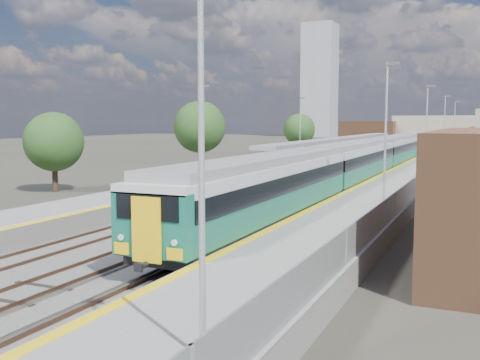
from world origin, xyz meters
The scene contains 11 objects.
ground centered at (0.00, 50.00, 0.00)m, with size 320.00×320.00×0.00m, color #47443A.
ballast_bed centered at (-2.25, 52.50, 0.03)m, with size 10.50×155.00×0.06m, color #565451.
tracks centered at (-1.65, 54.18, 0.11)m, with size 8.96×160.00×0.17m.
platform_right centered at (5.28, 52.49, 0.54)m, with size 4.70×155.00×8.52m.
platform_left centered at (-9.05, 52.49, 0.52)m, with size 4.30×155.00×8.52m.
buildings centered at (-18.12, 138.60, 10.70)m, with size 72.00×185.50×40.00m.
green_train centered at (1.50, 48.59, 2.27)m, with size 2.92×81.39×3.22m.
red_train centered at (-5.50, 62.86, 2.02)m, with size 2.70×54.83×3.41m.
tree_a centered at (-19.67, 27.03, 3.95)m, with size 4.63×4.63×6.28m.
tree_b centered at (-18.04, 48.16, 4.92)m, with size 5.76×5.76×7.81m.
tree_c centered at (-16.20, 78.20, 4.25)m, with size 4.98×4.98×6.75m.
Camera 1 is at (11.44, -7.14, 5.55)m, focal length 42.00 mm.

